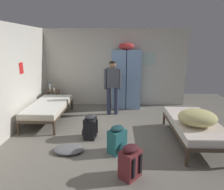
{
  "coord_description": "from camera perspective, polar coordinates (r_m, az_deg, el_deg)",
  "views": [
    {
      "loc": [
        0.15,
        -4.07,
        2.07
      ],
      "look_at": [
        0.0,
        0.26,
        0.95
      ],
      "focal_mm": 32.55,
      "sensor_mm": 36.0,
      "label": 1
    }
  ],
  "objects": [
    {
      "name": "ground_plane",
      "position": [
        4.57,
        -0.12,
        -12.47
      ],
      "size": [
        8.48,
        8.48,
        0.0
      ],
      "primitive_type": "plane",
      "color": "slate"
    },
    {
      "name": "room_backdrop",
      "position": [
        5.57,
        -12.46,
        5.75
      ],
      "size": [
        4.72,
        5.36,
        2.51
      ],
      "color": "beige",
      "rests_on": "ground_plane"
    },
    {
      "name": "locker_bank",
      "position": [
        6.53,
        3.95,
        4.77
      ],
      "size": [
        0.9,
        0.55,
        2.07
      ],
      "color": "#7A9ECC",
      "rests_on": "ground_plane"
    },
    {
      "name": "shelf_unit",
      "position": [
        6.9,
        -16.23,
        -0.55
      ],
      "size": [
        0.38,
        0.3,
        0.57
      ],
      "color": "brown",
      "rests_on": "ground_plane"
    },
    {
      "name": "bed_left_rear",
      "position": [
        5.77,
        -17.36,
        -3.21
      ],
      "size": [
        0.9,
        1.9,
        0.49
      ],
      "color": "#473828",
      "rests_on": "ground_plane"
    },
    {
      "name": "bed_right",
      "position": [
        4.68,
        22.04,
        -7.81
      ],
      "size": [
        0.9,
        1.9,
        0.49
      ],
      "color": "#473828",
      "rests_on": "ground_plane"
    },
    {
      "name": "bedding_heap",
      "position": [
        4.33,
        22.86,
        -5.86
      ],
      "size": [
        0.74,
        0.65,
        0.32
      ],
      "color": "#D1C67F",
      "rests_on": "bed_right"
    },
    {
      "name": "person_traveler",
      "position": [
        5.84,
        0.16,
        3.45
      ],
      "size": [
        0.49,
        0.24,
        1.58
      ],
      "color": "#2D334C",
      "rests_on": "ground_plane"
    },
    {
      "name": "water_bottle",
      "position": [
        6.87,
        -17.02,
        2.24
      ],
      "size": [
        0.08,
        0.08,
        0.26
      ],
      "color": "silver",
      "rests_on": "shelf_unit"
    },
    {
      "name": "lotion_bottle",
      "position": [
        6.78,
        -15.94,
        1.66
      ],
      "size": [
        0.06,
        0.06,
        0.14
      ],
      "color": "white",
      "rests_on": "shelf_unit"
    },
    {
      "name": "backpack_black",
      "position": [
        4.58,
        -6.23,
        -8.91
      ],
      "size": [
        0.36,
        0.35,
        0.55
      ],
      "color": "black",
      "rests_on": "ground_plane"
    },
    {
      "name": "backpack_maroon",
      "position": [
        3.36,
        5.01,
        -18.24
      ],
      "size": [
        0.42,
        0.41,
        0.55
      ],
      "color": "maroon",
      "rests_on": "ground_plane"
    },
    {
      "name": "backpack_teal",
      "position": [
        3.98,
        1.55,
        -12.56
      ],
      "size": [
        0.42,
        0.42,
        0.55
      ],
      "color": "#23666B",
      "rests_on": "ground_plane"
    },
    {
      "name": "clothes_pile_grey",
      "position": [
        4.2,
        -12.14,
        -14.71
      ],
      "size": [
        0.59,
        0.43,
        0.09
      ],
      "color": "slate",
      "rests_on": "ground_plane"
    }
  ]
}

